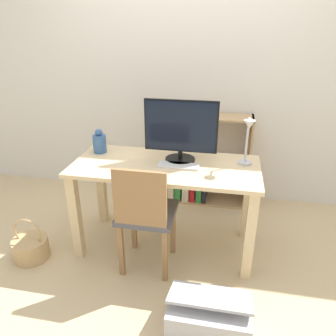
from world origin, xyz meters
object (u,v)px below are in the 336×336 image
object	(u,v)px
monitor	(181,129)
desk_lamp	(248,138)
bookshelf	(193,166)
chair	(145,213)
keyboard	(178,166)
vase	(100,143)
basket	(31,247)
storage_box	(209,316)

from	to	relation	value
monitor	desk_lamp	world-z (taller)	monitor
monitor	bookshelf	size ratio (longest dim) A/B	0.61
chair	bookshelf	size ratio (longest dim) A/B	0.96
desk_lamp	chair	xyz separation A→B (m)	(-0.67, -0.38, -0.48)
desk_lamp	bookshelf	xyz separation A→B (m)	(-0.47, 0.76, -0.59)
keyboard	bookshelf	xyz separation A→B (m)	(0.01, 0.85, -0.37)
keyboard	vase	distance (m)	0.71
desk_lamp	chair	world-z (taller)	desk_lamp
chair	basket	distance (m)	1.02
basket	bookshelf	bearing A→B (deg)	46.39
vase	storage_box	bearing A→B (deg)	-42.80
vase	desk_lamp	size ratio (longest dim) A/B	0.54
monitor	desk_lamp	bearing A→B (deg)	-4.21
desk_lamp	chair	distance (m)	0.91
chair	storage_box	xyz separation A→B (m)	(0.50, -0.47, -0.38)
bookshelf	vase	bearing A→B (deg)	-135.74
vase	desk_lamp	world-z (taller)	desk_lamp
bookshelf	monitor	bearing A→B (deg)	-91.57
keyboard	desk_lamp	distance (m)	0.54
desk_lamp	storage_box	distance (m)	1.21
chair	basket	world-z (taller)	chair
vase	storage_box	size ratio (longest dim) A/B	0.40
bookshelf	chair	bearing A→B (deg)	-100.02
monitor	storage_box	distance (m)	1.29
keyboard	storage_box	size ratio (longest dim) A/B	0.61
keyboard	desk_lamp	size ratio (longest dim) A/B	0.82
keyboard	storage_box	distance (m)	1.04
storage_box	monitor	bearing A→B (deg)	110.13
vase	desk_lamp	bearing A→B (deg)	-3.96
keyboard	vase	size ratio (longest dim) A/B	1.53
keyboard	desk_lamp	bearing A→B (deg)	10.60
monitor	vase	distance (m)	0.70
chair	bookshelf	xyz separation A→B (m)	(0.20, 1.14, -0.11)
chair	keyboard	bearing A→B (deg)	53.42
bookshelf	basket	distance (m)	1.67
keyboard	vase	xyz separation A→B (m)	(-0.68, 0.17, 0.08)
chair	bookshelf	world-z (taller)	bookshelf
keyboard	vase	world-z (taller)	vase
monitor	bookshelf	bearing A→B (deg)	88.43
chair	vase	bearing A→B (deg)	134.07
basket	storage_box	bearing A→B (deg)	-16.04
basket	desk_lamp	bearing A→B (deg)	15.03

